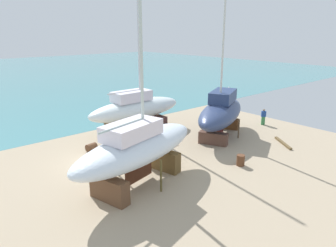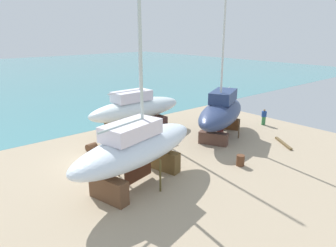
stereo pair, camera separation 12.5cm
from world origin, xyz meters
name	(u,v)px [view 1 (the left image)]	position (x,y,z in m)	size (l,w,h in m)	color
ground_plane	(119,177)	(0.00, -3.37, 0.00)	(40.07, 40.07, 0.00)	tan
sailboat_mid_port	(221,112)	(11.38, -2.16, 2.18)	(9.82, 6.89, 14.66)	brown
sailboat_large_starboard	(138,148)	(0.47, -4.85, 2.37)	(10.34, 5.32, 14.78)	brown
sailboat_small_center	(136,109)	(6.18, 3.46, 2.29)	(9.62, 3.39, 15.77)	#4B2E2A
worker	(263,117)	(17.26, -2.78, 0.83)	(0.48, 0.48, 1.62)	#367B44
barrel_tipped_left	(241,160)	(7.44, -7.31, 0.38)	(0.57, 0.57, 0.77)	brown
barrel_by_slipway	(91,147)	(0.85, 2.02, 0.30)	(0.60, 0.60, 0.79)	brown
timber_short_cross	(283,143)	(13.67, -7.03, 0.08)	(2.84, 0.23, 0.16)	brown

